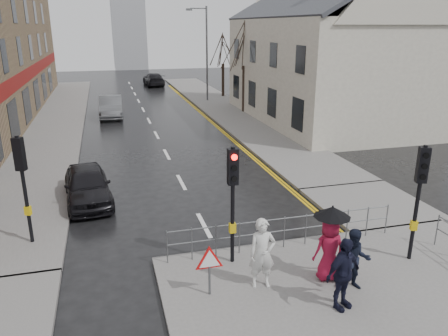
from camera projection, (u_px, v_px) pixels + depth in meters
ground at (227, 270)px, 12.33m from camera, size 120.00×120.00×0.00m
near_pavement at (397, 328)px, 9.85m from camera, size 10.00×9.00×0.14m
left_pavement at (56, 119)px, 31.76m from camera, size 4.00×44.00×0.14m
right_pavement at (221, 106)px, 36.85m from camera, size 4.00×40.00×0.14m
pavement_bridge_right at (370, 204)px, 16.68m from camera, size 4.00×4.20×0.14m
building_right_cream at (323, 52)px, 30.34m from camera, size 9.00×16.40×10.10m
church_tower at (127, 9)px, 66.73m from camera, size 5.00×5.00×18.00m
traffic_signal_near_left at (233, 185)px, 11.79m from camera, size 0.28×0.27×3.40m
traffic_signal_near_right at (420, 183)px, 11.94m from camera, size 0.34×0.33×3.40m
traffic_signal_far_left at (22, 171)px, 12.94m from camera, size 0.34×0.33×3.40m
guard_railing_front at (284, 225)px, 13.10m from camera, size 7.14×0.04×1.00m
warning_sign at (209, 263)px, 10.69m from camera, size 0.80×0.07×1.35m
street_lamp at (205, 48)px, 37.98m from camera, size 1.83×0.25×8.00m
tree_near at (244, 45)px, 32.77m from camera, size 2.40×2.40×6.58m
tree_far at (223, 50)px, 40.45m from camera, size 2.40×2.40×5.64m
pedestrian_a at (262, 253)px, 11.05m from camera, size 0.73×0.53×1.87m
pedestrian_b at (354, 260)px, 10.99m from camera, size 0.97×0.88×1.64m
pedestrian_with_umbrella at (330, 240)px, 11.32m from camera, size 0.96×0.96×2.07m
pedestrian_d at (343, 274)px, 10.20m from camera, size 1.15×0.77×1.82m
car_parked at (87, 185)px, 16.85m from camera, size 2.04×4.27×1.41m
car_mid at (111, 107)px, 32.63m from camera, size 1.78×4.75×1.55m
car_far at (154, 79)px, 49.66m from camera, size 2.16×5.00×1.43m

